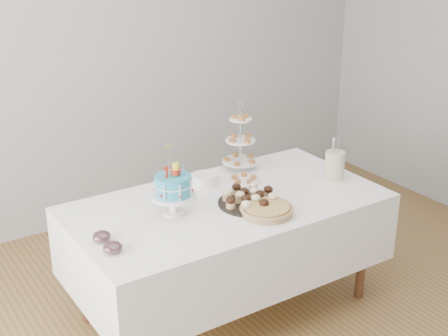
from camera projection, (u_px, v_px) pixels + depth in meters
floor at (254, 331)px, 3.85m from camera, size 5.00×5.00×0.00m
walls at (258, 123)px, 3.35m from camera, size 5.04×4.04×2.70m
table at (227, 234)px, 3.88m from camera, size 1.92×1.02×0.77m
birthday_cake at (173, 196)px, 3.59m from camera, size 0.27×0.27×0.41m
cupcake_tray at (250, 197)px, 3.74m from camera, size 0.39×0.39×0.09m
pie at (267, 210)px, 3.62m from camera, size 0.32×0.32×0.05m
tiered_stand at (240, 141)px, 4.22m from camera, size 0.25×0.25×0.48m
plate_stack at (205, 180)px, 4.02m from camera, size 0.18×0.18×0.07m
pastry_plate at (244, 179)px, 4.07m from camera, size 0.22×0.22×0.03m
jam_bowl_a at (113, 248)px, 3.20m from camera, size 0.10×0.10×0.06m
jam_bowl_b at (102, 237)px, 3.31m from camera, size 0.10×0.10×0.06m
utensil_pitcher at (335, 164)px, 4.08m from camera, size 0.13×0.13×0.29m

